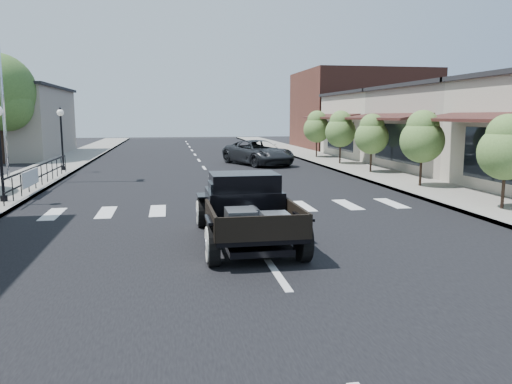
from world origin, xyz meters
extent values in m
plane|color=black|center=(0.00, 0.00, 0.00)|extent=(120.00, 120.00, 0.00)
cube|color=black|center=(0.00, 15.00, 0.01)|extent=(14.00, 80.00, 0.02)
cube|color=gray|center=(-8.50, 15.00, 0.07)|extent=(3.00, 80.00, 0.15)
cube|color=gray|center=(8.50, 15.00, 0.07)|extent=(3.00, 80.00, 0.15)
cube|color=#A99E8D|center=(15.00, 13.00, 2.25)|extent=(10.00, 9.00, 4.50)
cube|color=beige|center=(15.00, 22.00, 2.25)|extent=(10.00, 9.00, 4.50)
cube|color=brown|center=(15.50, 32.00, 3.50)|extent=(11.00, 10.00, 7.00)
imported|color=black|center=(3.45, 18.33, 0.76)|extent=(4.32, 6.01, 1.52)
camera|label=1|loc=(-2.00, -12.03, 3.05)|focal=35.00mm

